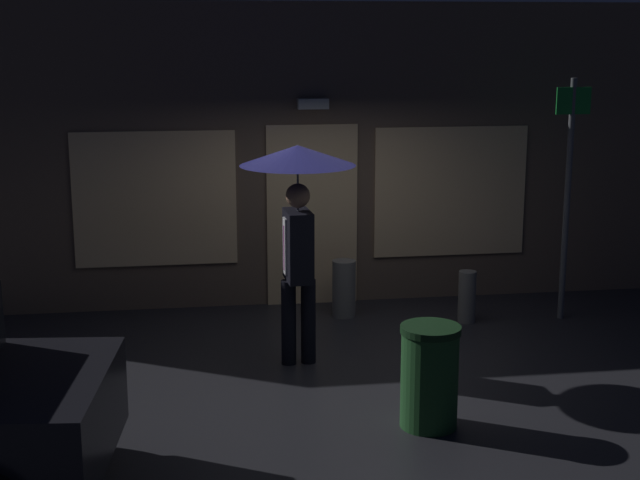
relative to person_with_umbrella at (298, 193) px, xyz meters
The scene contains 7 objects.
ground_plane 1.80m from the person_with_umbrella, ahead, with size 18.00×18.00×0.00m, color #26262B.
building_facade 2.31m from the person_with_umbrella, 79.15° to the left, with size 10.59×0.48×3.62m.
person_with_umbrella is the anchor object (origin of this frame).
street_sign_post 3.40m from the person_with_umbrella, 18.10° to the left, with size 0.40×0.07×2.78m.
sidewalk_bollard 2.18m from the person_with_umbrella, 64.16° to the left, with size 0.27×0.27×0.67m, color slate.
sidewalk_bollard_2 2.75m from the person_with_umbrella, 27.03° to the left, with size 0.20×0.20×0.60m, color slate.
trash_bin 2.31m from the person_with_umbrella, 62.06° to the right, with size 0.51×0.51×0.89m.
Camera 1 is at (-1.54, -8.77, 3.27)m, focal length 52.23 mm.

